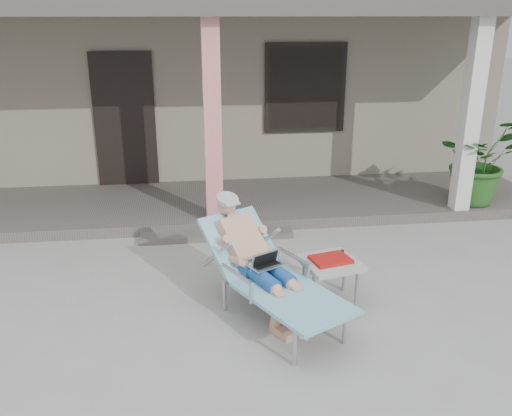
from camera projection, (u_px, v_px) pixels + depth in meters
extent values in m
plane|color=#9E9E99|center=(228.00, 309.00, 5.42)|extent=(60.00, 60.00, 0.00)
cube|color=gray|center=(201.00, 81.00, 10.98)|extent=(10.00, 5.00, 3.00)
cube|color=black|center=(125.00, 120.00, 8.56)|extent=(0.95, 0.06, 2.10)
cube|color=black|center=(305.00, 88.00, 8.76)|extent=(1.20, 0.06, 1.30)
cube|color=black|center=(305.00, 88.00, 8.75)|extent=(1.32, 0.05, 1.42)
cube|color=#605B56|center=(212.00, 204.00, 8.19)|extent=(10.00, 2.00, 0.15)
cube|color=red|center=(213.00, 124.00, 6.93)|extent=(0.22, 0.22, 2.61)
cube|color=silver|center=(470.00, 118.00, 7.35)|extent=(0.22, 0.22, 2.61)
cube|color=#474442|center=(206.00, 7.00, 7.24)|extent=(10.00, 2.30, 0.24)
cube|color=#605B56|center=(217.00, 235.00, 7.13)|extent=(2.00, 0.30, 0.07)
cylinder|color=#B7B7BC|center=(295.00, 348.00, 4.50)|extent=(0.04, 0.04, 0.34)
cylinder|color=#B7B7BC|center=(345.00, 327.00, 4.81)|extent=(0.04, 0.04, 0.34)
cylinder|color=#B7B7BC|center=(225.00, 295.00, 5.35)|extent=(0.04, 0.04, 0.34)
cylinder|color=#B7B7BC|center=(271.00, 280.00, 5.66)|extent=(0.04, 0.04, 0.34)
cube|color=#B7B7BC|center=(291.00, 298.00, 4.91)|extent=(1.04, 1.27, 0.03)
cube|color=#7EC0C3|center=(291.00, 296.00, 4.90)|extent=(1.13, 1.34, 0.04)
cube|color=#B7B7BC|center=(241.00, 247.00, 5.47)|extent=(0.76, 0.74, 0.46)
cube|color=#7EC0C3|center=(241.00, 244.00, 5.46)|extent=(0.87, 0.84, 0.52)
cylinder|color=#AEAEB1|center=(226.00, 198.00, 5.52)|extent=(0.31, 0.31, 0.12)
cube|color=silver|center=(265.00, 265.00, 5.16)|extent=(0.37, 0.33, 0.22)
cube|color=#AAAAA6|center=(330.00, 263.00, 5.43)|extent=(0.66, 0.66, 0.04)
cylinder|color=#B7B7BC|center=(313.00, 295.00, 5.28)|extent=(0.04, 0.04, 0.41)
cylinder|color=#B7B7BC|center=(357.00, 292.00, 5.33)|extent=(0.04, 0.04, 0.41)
cylinder|color=#B7B7BC|center=(304.00, 275.00, 5.68)|extent=(0.04, 0.04, 0.41)
cylinder|color=#B7B7BC|center=(344.00, 272.00, 5.74)|extent=(0.04, 0.04, 0.41)
cube|color=#AE1712|center=(331.00, 259.00, 5.42)|extent=(0.44, 0.37, 0.03)
cube|color=black|center=(327.00, 254.00, 5.55)|extent=(0.38, 0.11, 0.04)
imported|color=#26591E|center=(478.00, 160.00, 7.86)|extent=(1.42, 1.33, 1.27)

